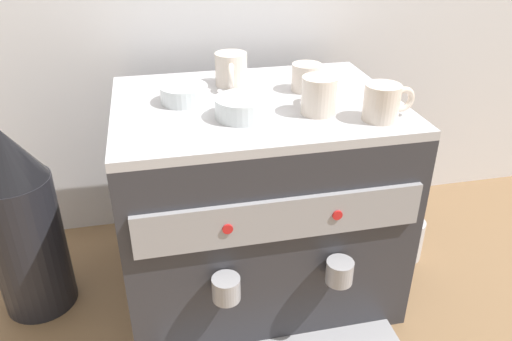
# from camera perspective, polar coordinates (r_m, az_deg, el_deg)

# --- Properties ---
(ground_plane) EXTENTS (4.00, 4.00, 0.00)m
(ground_plane) POSITION_cam_1_polar(r_m,az_deg,el_deg) (1.35, 0.00, -12.10)
(ground_plane) COLOR brown
(tiled_backsplash_wall) EXTENTS (2.80, 0.03, 0.93)m
(tiled_backsplash_wall) POSITION_cam_1_polar(r_m,az_deg,el_deg) (1.42, -3.07, 11.76)
(tiled_backsplash_wall) COLOR silver
(tiled_backsplash_wall) RESTS_ON ground_plane
(espresso_machine) EXTENTS (0.61, 0.57, 0.50)m
(espresso_machine) POSITION_cam_1_polar(r_m,az_deg,el_deg) (1.20, 0.04, -3.30)
(espresso_machine) COLOR #2D2D33
(espresso_machine) RESTS_ON ground_plane
(ceramic_cup_0) EXTENTS (0.11, 0.07, 0.07)m
(ceramic_cup_0) POSITION_cam_1_polar(r_m,az_deg,el_deg) (1.01, 14.39, 7.60)
(ceramic_cup_0) COLOR beige
(ceramic_cup_0) RESTS_ON espresso_machine
(ceramic_cup_1) EXTENTS (0.07, 0.11, 0.08)m
(ceramic_cup_1) POSITION_cam_1_polar(r_m,az_deg,el_deg) (1.02, 7.22, 8.62)
(ceramic_cup_1) COLOR beige
(ceramic_cup_1) RESTS_ON espresso_machine
(ceramic_cup_2) EXTENTS (0.07, 0.10, 0.06)m
(ceramic_cup_2) POSITION_cam_1_polar(r_m,az_deg,el_deg) (1.15, 5.84, 10.64)
(ceramic_cup_2) COLOR beige
(ceramic_cup_2) RESTS_ON espresso_machine
(ceramic_cup_3) EXTENTS (0.07, 0.11, 0.08)m
(ceramic_cup_3) POSITION_cam_1_polar(r_m,az_deg,el_deg) (1.17, -2.87, 11.47)
(ceramic_cup_3) COLOR beige
(ceramic_cup_3) RESTS_ON espresso_machine
(ceramic_bowl_0) EXTENTS (0.10, 0.10, 0.04)m
(ceramic_bowl_0) POSITION_cam_1_polar(r_m,az_deg,el_deg) (1.09, -8.22, 8.62)
(ceramic_bowl_0) COLOR silver
(ceramic_bowl_0) RESTS_ON espresso_machine
(ceramic_bowl_1) EXTENTS (0.11, 0.11, 0.04)m
(ceramic_bowl_1) POSITION_cam_1_polar(r_m,az_deg,el_deg) (1.00, -1.55, 7.18)
(ceramic_bowl_1) COLOR silver
(ceramic_bowl_1) RESTS_ON espresso_machine
(coffee_grinder) EXTENTS (0.17, 0.17, 0.47)m
(coffee_grinder) POSITION_cam_1_polar(r_m,az_deg,el_deg) (1.25, -25.18, -5.46)
(coffee_grinder) COLOR black
(coffee_grinder) RESTS_ON ground_plane
(milk_pitcher) EXTENTS (0.09, 0.09, 0.12)m
(milk_pitcher) POSITION_cam_1_polar(r_m,az_deg,el_deg) (1.44, 16.98, -7.58)
(milk_pitcher) COLOR #B7B7BC
(milk_pitcher) RESTS_ON ground_plane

